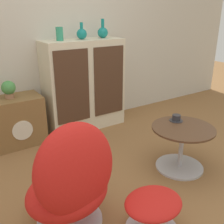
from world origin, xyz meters
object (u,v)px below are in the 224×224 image
object	(u,v)px
sideboard	(84,85)
coffee_table	(181,145)
potted_plant	(9,89)
teacup	(176,118)
ottoman	(153,208)
tv_console	(17,121)
egg_chair	(72,181)
vase_leftmost	(59,34)
vase_inner_left	(82,34)
vase_inner_right	(103,32)

from	to	relation	value
sideboard	coffee_table	size ratio (longest dim) A/B	1.93
potted_plant	teacup	world-z (taller)	potted_plant
sideboard	ottoman	world-z (taller)	sideboard
tv_console	ottoman	distance (m)	1.90
egg_chair	coffee_table	distance (m)	1.21
sideboard	tv_console	distance (m)	0.92
vase_leftmost	vase_inner_left	distance (m)	0.28
vase_inner_left	teacup	xyz separation A→B (m)	(0.35, -1.26, -0.74)
coffee_table	vase_inner_right	world-z (taller)	vase_inner_right
vase_leftmost	vase_inner_right	bearing A→B (deg)	0.00
ottoman	coffee_table	bearing A→B (deg)	30.61
vase_inner_left	coffee_table	bearing A→B (deg)	-78.26
tv_console	potted_plant	xyz separation A→B (m)	(-0.04, 0.00, 0.39)
ottoman	vase_inner_right	bearing A→B (deg)	67.58
potted_plant	vase_inner_right	bearing A→B (deg)	0.11
egg_chair	coffee_table	bearing A→B (deg)	5.22
sideboard	ottoman	size ratio (longest dim) A/B	2.75
vase_inner_right	potted_plant	world-z (taller)	vase_inner_right
tv_console	ottoman	xyz separation A→B (m)	(0.40, -1.86, -0.08)
vase_leftmost	vase_inner_left	world-z (taller)	vase_inner_left
ottoman	tv_console	bearing A→B (deg)	102.01
egg_chair	teacup	size ratio (longest dim) A/B	6.30
egg_chair	vase_inner_right	distance (m)	2.10
tv_console	vase_inner_left	size ratio (longest dim) A/B	2.91
potted_plant	ottoman	bearing A→B (deg)	-76.77
tv_console	coffee_table	distance (m)	1.83
vase_inner_left	potted_plant	world-z (taller)	vase_inner_left
coffee_table	vase_inner_left	size ratio (longest dim) A/B	3.02
egg_chair	vase_leftmost	bearing A→B (deg)	67.87
egg_chair	ottoman	world-z (taller)	egg_chair
tv_console	vase_inner_right	xyz separation A→B (m)	(1.17, 0.00, 0.93)
coffee_table	potted_plant	size ratio (longest dim) A/B	3.01
egg_chair	vase_inner_left	world-z (taller)	vase_inner_left
potted_plant	vase_inner_left	bearing A→B (deg)	0.15
egg_chair	coffee_table	size ratio (longest dim) A/B	1.41
vase_leftmost	vase_inner_right	distance (m)	0.58
sideboard	vase_inner_left	bearing A→B (deg)	137.31
tv_console	vase_leftmost	distance (m)	1.10
sideboard	vase_inner_right	bearing A→B (deg)	0.76
coffee_table	vase_leftmost	world-z (taller)	vase_leftmost
sideboard	teacup	distance (m)	1.31
vase_inner_left	teacup	size ratio (longest dim) A/B	1.48
teacup	egg_chair	bearing A→B (deg)	-168.40
coffee_table	egg_chair	bearing A→B (deg)	-174.78
vase_leftmost	potted_plant	size ratio (longest dim) A/B	0.78
vase_inner_right	teacup	size ratio (longest dim) A/B	1.75
sideboard	coffee_table	distance (m)	1.47
tv_console	egg_chair	distance (m)	1.52
sideboard	vase_leftmost	size ratio (longest dim) A/B	7.47
sideboard	teacup	world-z (taller)	sideboard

